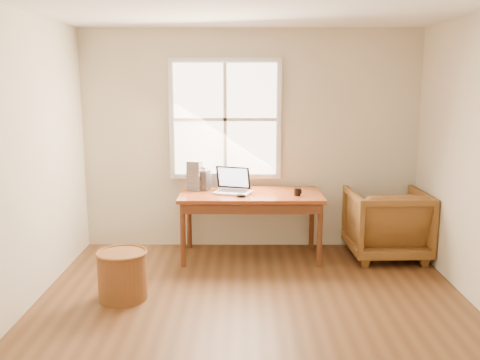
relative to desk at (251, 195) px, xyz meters
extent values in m
cube|color=brown|center=(0.00, -1.80, -0.74)|extent=(4.00, 4.50, 0.02)
cube|color=beige|center=(0.00, 0.46, 0.57)|extent=(4.00, 0.02, 2.60)
cube|color=beige|center=(0.00, -4.06, 0.57)|extent=(4.00, 0.02, 2.60)
cube|color=silver|center=(-0.30, 0.42, 0.82)|extent=(1.32, 0.05, 1.42)
cube|color=white|center=(-0.30, 0.39, 0.82)|extent=(1.20, 0.02, 1.30)
cube|color=silver|center=(-0.30, 0.38, 0.82)|extent=(0.04, 0.02, 1.30)
cube|color=silver|center=(-0.30, 0.38, 0.82)|extent=(1.20, 0.02, 0.04)
cube|color=brown|center=(0.00, 0.00, 0.00)|extent=(1.60, 0.80, 0.04)
imported|color=brown|center=(1.55, 0.00, -0.33)|extent=(0.88, 0.90, 0.79)
cylinder|color=brown|center=(-1.21, -1.22, -0.51)|extent=(0.58, 0.58, 0.45)
ellipsoid|color=black|center=(-0.11, -0.21, 0.04)|extent=(0.12, 0.09, 0.04)
cylinder|color=black|center=(0.51, -0.13, 0.06)|extent=(0.08, 0.08, 0.08)
cube|color=silver|center=(-0.61, 0.26, 0.15)|extent=(0.16, 0.15, 0.26)
cube|color=#232428|center=(-0.56, 0.18, 0.13)|extent=(0.18, 0.17, 0.23)
cube|color=#9C9BA8|center=(-0.65, 0.16, 0.19)|extent=(0.18, 0.17, 0.34)
cube|color=#B6BDC3|center=(-0.38, 0.36, 0.11)|extent=(0.16, 0.14, 0.17)
camera|label=1|loc=(-0.09, -5.90, 1.28)|focal=40.00mm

